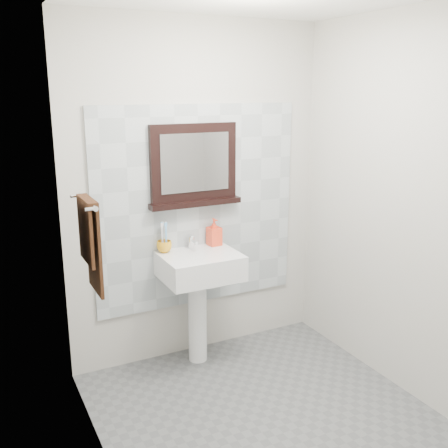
{
  "coord_description": "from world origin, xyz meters",
  "views": [
    {
      "loc": [
        -1.55,
        -2.39,
        2.01
      ],
      "look_at": [
        -0.06,
        0.55,
        1.15
      ],
      "focal_mm": 42.0,
      "sensor_mm": 36.0,
      "label": 1
    }
  ],
  "objects_px": {
    "pedestal_sink": "(199,278)",
    "toothbrush_cup": "(164,247)",
    "hand_towel": "(90,238)",
    "soap_dispenser": "(214,232)",
    "framed_mirror": "(194,167)"
  },
  "relations": [
    {
      "from": "framed_mirror",
      "to": "hand_towel",
      "type": "bearing_deg",
      "value": -146.78
    },
    {
      "from": "framed_mirror",
      "to": "hand_towel",
      "type": "distance_m",
      "value": 1.11
    },
    {
      "from": "soap_dispenser",
      "to": "framed_mirror",
      "type": "bearing_deg",
      "value": 155.44
    },
    {
      "from": "pedestal_sink",
      "to": "soap_dispenser",
      "type": "xyz_separation_m",
      "value": [
        0.19,
        0.14,
        0.29
      ]
    },
    {
      "from": "pedestal_sink",
      "to": "hand_towel",
      "type": "height_order",
      "value": "hand_towel"
    },
    {
      "from": "toothbrush_cup",
      "to": "framed_mirror",
      "type": "relative_size",
      "value": 0.15
    },
    {
      "from": "soap_dispenser",
      "to": "hand_towel",
      "type": "height_order",
      "value": "hand_towel"
    },
    {
      "from": "pedestal_sink",
      "to": "soap_dispenser",
      "type": "bearing_deg",
      "value": 36.62
    },
    {
      "from": "pedestal_sink",
      "to": "toothbrush_cup",
      "type": "relative_size",
      "value": 8.88
    },
    {
      "from": "soap_dispenser",
      "to": "pedestal_sink",
      "type": "bearing_deg",
      "value": -149.06
    },
    {
      "from": "pedestal_sink",
      "to": "framed_mirror",
      "type": "bearing_deg",
      "value": 75.15
    },
    {
      "from": "pedestal_sink",
      "to": "hand_towel",
      "type": "xyz_separation_m",
      "value": [
        -0.85,
        -0.4,
        0.51
      ]
    },
    {
      "from": "pedestal_sink",
      "to": "hand_towel",
      "type": "relative_size",
      "value": 1.75
    },
    {
      "from": "soap_dispenser",
      "to": "framed_mirror",
      "type": "xyz_separation_m",
      "value": [
        -0.14,
        0.05,
        0.49
      ]
    },
    {
      "from": "toothbrush_cup",
      "to": "framed_mirror",
      "type": "bearing_deg",
      "value": 9.45
    }
  ]
}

